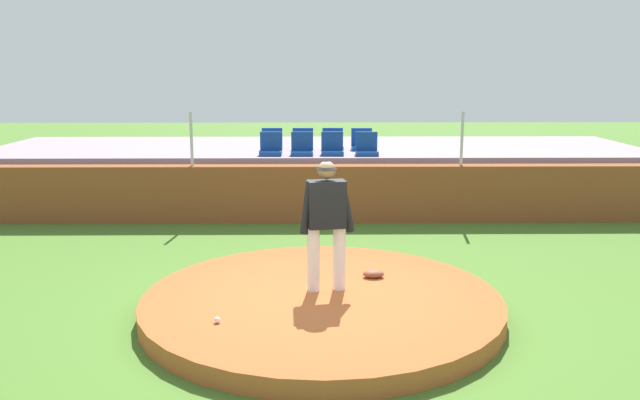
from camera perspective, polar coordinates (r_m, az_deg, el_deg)
The scene contains 17 objects.
ground_plane at distance 8.57m, azimuth 0.15°, elevation -9.92°, with size 60.00×60.00×0.00m, color #487328.
pitchers_mound at distance 8.53m, azimuth 0.15°, elevation -9.17°, with size 4.69×4.69×0.24m, color #AD572A.
pitcher at distance 8.39m, azimuth 0.58°, elevation -1.35°, with size 0.74×0.33×1.77m.
baseball at distance 7.69m, azimuth -9.10°, elevation -10.46°, with size 0.07×0.07×0.07m, color white.
fielding_glove at distance 9.18m, azimuth 4.77°, elevation -6.54°, with size 0.30×0.20×0.11m, color brown.
brick_barrier at distance 13.35m, azimuth -0.18°, elevation 0.58°, with size 16.48×0.40×1.18m, color brown.
fence_post_left at distance 13.40m, azimuth -11.33°, elevation 5.34°, with size 0.06×0.06×1.11m, color silver.
fence_post_right at distance 13.53m, azimuth 12.48°, elevation 5.35°, with size 0.06×0.06×1.11m, color silver.
bleacher_platform at distance 15.92m, azimuth -0.27°, elevation 2.55°, with size 15.59×4.37×1.27m, color gray.
stadium_chair_0 at distance 14.21m, azimuth -4.38°, elevation 4.63°, with size 0.48×0.44×0.50m.
stadium_chair_1 at distance 14.17m, azimuth -1.60°, elevation 4.64°, with size 0.48×0.44×0.50m.
stadium_chair_2 at distance 14.19m, azimuth 1.10°, elevation 4.66°, with size 0.48×0.44×0.50m.
stadium_chair_3 at distance 14.19m, azimuth 4.16°, elevation 4.63°, with size 0.48×0.44×0.50m.
stadium_chair_4 at distance 15.11m, azimuth -4.28°, elevation 5.05°, with size 0.48×0.44×0.50m.
stadium_chair_5 at distance 15.07m, azimuth -1.53°, elevation 5.06°, with size 0.48×0.44×0.50m.
stadium_chair_6 at distance 15.09m, azimuth 1.14°, elevation 5.07°, with size 0.48×0.44×0.50m.
stadium_chair_7 at distance 15.08m, azimuth 3.73°, elevation 5.05°, with size 0.48×0.44×0.50m.
Camera 1 is at (-0.12, -7.97, 3.15)m, focal length 36.10 mm.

